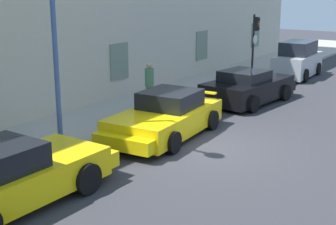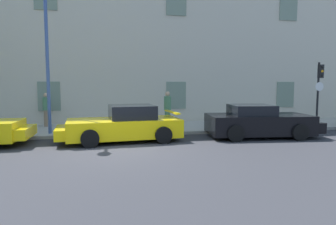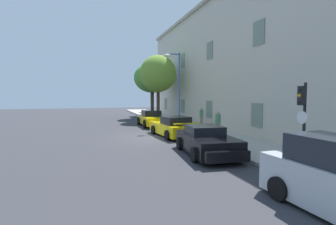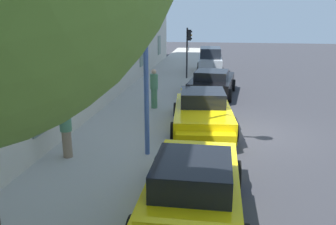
% 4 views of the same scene
% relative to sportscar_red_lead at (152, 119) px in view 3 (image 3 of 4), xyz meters
% --- Properties ---
extents(ground_plane, '(80.00, 80.00, 0.00)m').
position_rel_sportscar_red_lead_xyz_m(ground_plane, '(5.59, -1.60, -0.64)').
color(ground_plane, '#333338').
extents(sidewalk, '(60.00, 3.64, 0.14)m').
position_rel_sportscar_red_lead_xyz_m(sidewalk, '(5.59, 2.78, -0.57)').
color(sidewalk, '#A8A399').
rests_on(sidewalk, ground).
extents(building_facade, '(41.79, 4.54, 11.25)m').
position_rel_sportscar_red_lead_xyz_m(building_facade, '(5.59, 6.62, 5.00)').
color(building_facade, beige).
rests_on(building_facade, ground).
extents(sportscar_red_lead, '(4.81, 2.14, 1.44)m').
position_rel_sportscar_red_lead_xyz_m(sportscar_red_lead, '(0.00, 0.00, 0.00)').
color(sportscar_red_lead, yellow).
rests_on(sportscar_red_lead, ground).
extents(sportscar_yellow_flank, '(4.85, 2.55, 1.40)m').
position_rel_sportscar_red_lead_xyz_m(sportscar_yellow_flank, '(5.71, 0.10, -0.04)').
color(sportscar_yellow_flank, yellow).
rests_on(sportscar_yellow_flank, ground).
extents(sportscar_white_middle, '(4.75, 2.55, 1.36)m').
position_rel_sportscar_red_lead_xyz_m(sportscar_white_middle, '(11.63, -0.10, -0.04)').
color(sportscar_white_middle, black).
rests_on(sportscar_white_middle, ground).
extents(tree_near_kerb, '(3.92, 3.92, 6.97)m').
position_rel_sportscar_red_lead_xyz_m(tree_near_kerb, '(-4.28, 1.69, 4.46)').
color(tree_near_kerb, '#473323').
rests_on(tree_near_kerb, sidewalk).
extents(tree_midblock, '(4.40, 4.40, 6.58)m').
position_rel_sportscar_red_lead_xyz_m(tree_midblock, '(-7.81, 1.88, 4.25)').
color(tree_midblock, '#473323').
rests_on(tree_midblock, sidewalk).
extents(traffic_light, '(0.44, 0.36, 3.16)m').
position_rel_sportscar_red_lead_xyz_m(traffic_light, '(15.57, 1.55, 1.66)').
color(traffic_light, black).
rests_on(traffic_light, sidewalk).
extents(street_lamp, '(0.44, 1.42, 6.14)m').
position_rel_sportscar_red_lead_xyz_m(street_lamp, '(2.80, 1.19, 3.69)').
color(street_lamp, '#3F5999').
rests_on(street_lamp, sidewalk).
extents(pedestrian_admiring, '(0.47, 0.47, 1.73)m').
position_rel_sportscar_red_lead_xyz_m(pedestrian_admiring, '(8.03, 2.35, 0.39)').
color(pedestrian_admiring, '#4C7F59').
rests_on(pedestrian_admiring, sidewalk).
extents(pedestrian_strolling, '(0.38, 0.38, 1.66)m').
position_rel_sportscar_red_lead_xyz_m(pedestrian_strolling, '(2.24, 3.85, 0.35)').
color(pedestrian_strolling, '#8C7259').
rests_on(pedestrian_strolling, sidewalk).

